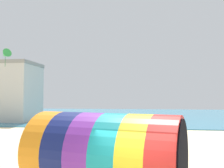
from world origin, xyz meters
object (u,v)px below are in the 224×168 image
Objects in this scene: bystander_near_water at (149,146)px; kite_green_delta at (5,54)px; giant_inflatable_tube at (106,153)px; bystander_far_left at (61,132)px; bystander_mid_beach at (56,128)px.

kite_green_delta is at bearing 160.98° from bystander_near_water.
bystander_far_left is at bearing 117.05° from giant_inflatable_tube.
bystander_mid_beach is 1.09× the size of bystander_far_left.
bystander_far_left is at bearing 25.90° from kite_green_delta.
giant_inflatable_tube is 4.01× the size of bystander_far_left.
bystander_mid_beach is 1.99m from bystander_far_left.
giant_inflatable_tube is 3.41× the size of bystander_near_water.
kite_green_delta reaches higher than bystander_far_left.
giant_inflatable_tube reaches higher than bystander_far_left.
kite_green_delta reaches higher than bystander_mid_beach.
kite_green_delta is 0.73× the size of bystander_near_water.
giant_inflatable_tube is 12.95m from bystander_mid_beach.
kite_green_delta is 0.78× the size of bystander_mid_beach.
bystander_mid_beach is (-7.70, 7.05, -0.08)m from bystander_near_water.
kite_green_delta is at bearing -127.40° from bystander_mid_beach.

